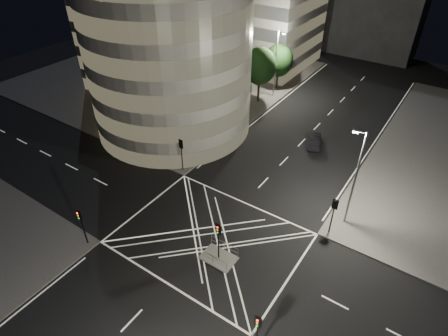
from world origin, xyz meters
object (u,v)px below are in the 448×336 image
Objects in this scene: traffic_signal_island at (218,235)px; street_lamp_left_near at (204,108)px; street_lamp_left_far at (276,62)px; traffic_signal_nr at (258,328)px; traffic_signal_nl at (81,221)px; street_lamp_right_far at (355,177)px; traffic_signal_fl at (181,149)px; central_island at (219,258)px; traffic_signal_fr at (334,210)px; sedan at (314,140)px.

traffic_signal_island is 0.40× the size of street_lamp_left_near.
traffic_signal_nr is at bearing -63.64° from street_lamp_left_far.
street_lamp_left_near is at bearing 130.27° from traffic_signal_island.
traffic_signal_nl is 17.60m from traffic_signal_nr.
street_lamp_left_near is 1.00× the size of street_lamp_right_far.
street_lamp_right_far is (18.87, -21.00, 0.00)m from street_lamp_left_far.
street_lamp_left_near is (-0.64, 5.20, 2.63)m from traffic_signal_fl.
traffic_signal_fr is at bearing 50.67° from central_island.
street_lamp_left_far is (-11.44, 31.50, 5.47)m from central_island.
street_lamp_left_near reaches higher than central_island.
traffic_signal_nl is 22.24m from traffic_signal_fr.
traffic_signal_fl is 17.60m from traffic_signal_fr.
traffic_signal_fr reaches higher than central_island.
street_lamp_left_far is (-0.64, 36.80, 2.63)m from traffic_signal_nl.
traffic_signal_nl and traffic_signal_fr have the same top height.
street_lamp_right_far is (0.64, 15.80, 2.63)m from traffic_signal_nr.
street_lamp_left_near reaches higher than traffic_signal_fr.
street_lamp_right_far is (18.87, -3.00, 0.00)m from street_lamp_left_near.
traffic_signal_fr is at bearing 37.69° from traffic_signal_nl.
street_lamp_left_near reaches higher than traffic_signal_fl.
traffic_signal_fl is 22.24m from traffic_signal_nr.
traffic_signal_fl is 0.94× the size of sedan.
traffic_signal_nl is 29.11m from sedan.
traffic_signal_fl and traffic_signal_fr have the same top height.
traffic_signal_nr is 0.94× the size of sedan.
traffic_signal_nr is 16.03m from street_lamp_right_far.
street_lamp_left_far is 15.38m from sedan.
street_lamp_right_far is (18.24, 2.20, 2.63)m from traffic_signal_fl.
traffic_signal_fr is 1.00× the size of traffic_signal_island.
street_lamp_left_near is at bearing 130.27° from central_island.
traffic_signal_nr is at bearing -37.93° from central_island.
street_lamp_left_near is (-11.44, 13.50, 5.47)m from central_island.
sedan is at bearing 125.00° from street_lamp_right_far.
traffic_signal_nl is 0.40× the size of street_lamp_left_near.
street_lamp_right_far is at bearing -9.03° from street_lamp_left_near.
central_island is at bearing -129.33° from traffic_signal_fr.
street_lamp_left_far is 1.00× the size of street_lamp_right_far.
traffic_signal_island is (-6.80, 5.30, 0.00)m from traffic_signal_nr.
traffic_signal_nl is 0.94× the size of sedan.
street_lamp_left_near is (-18.24, 5.20, 2.63)m from traffic_signal_fr.
central_island is 0.30× the size of street_lamp_left_near.
traffic_signal_nl is 24.27m from street_lamp_right_far.
sedan is at bearing 91.31° from central_island.
street_lamp_left_far is at bearing 91.57° from traffic_signal_fl.
traffic_signal_fr is 0.40× the size of street_lamp_left_near.
traffic_signal_fr is at bearing 50.67° from traffic_signal_island.
central_island is 13.98m from street_lamp_right_far.
sedan is (-7.30, 13.53, -2.22)m from traffic_signal_fr.
traffic_signal_nr is at bearing -45.87° from street_lamp_left_near.
traffic_signal_nl is 1.00× the size of traffic_signal_nr.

